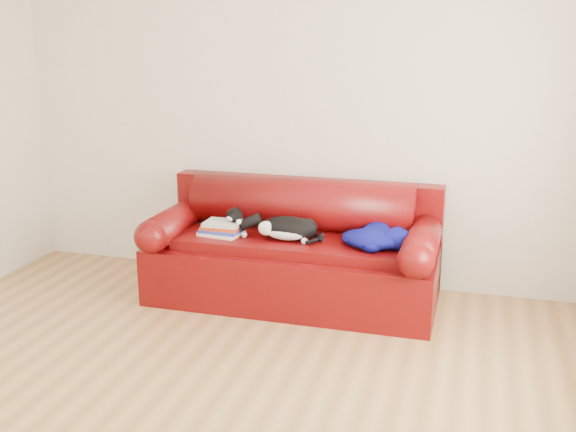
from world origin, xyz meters
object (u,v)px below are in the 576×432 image
object	(u,v)px
sofa_base	(293,269)
cat	(288,229)
blanket	(376,237)
book_stack	(222,228)

from	to	relation	value
sofa_base	cat	size ratio (longest dim) A/B	3.52
sofa_base	blanket	bearing A→B (deg)	-7.60
book_stack	blanket	distance (m)	1.13
sofa_base	book_stack	size ratio (longest dim) A/B	6.53
sofa_base	book_stack	world-z (taller)	book_stack
cat	book_stack	bearing A→B (deg)	167.47
sofa_base	blanket	xyz separation A→B (m)	(0.62, -0.08, 0.33)
cat	blanket	world-z (taller)	cat
book_stack	blanket	world-z (taller)	blanket
book_stack	blanket	bearing A→B (deg)	1.68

